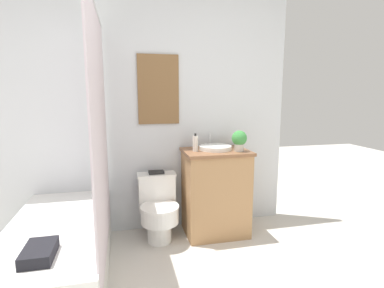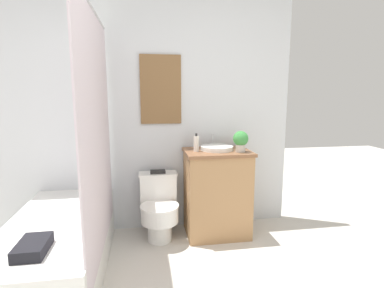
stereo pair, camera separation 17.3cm
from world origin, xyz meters
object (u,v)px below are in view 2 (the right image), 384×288
object	(u,v)px
toilet	(160,207)
potted_plant	(241,140)
soap_bottle	(197,144)
sink	(217,148)
book_on_tank	(158,172)

from	to	relation	value
toilet	potted_plant	world-z (taller)	potted_plant
soap_bottle	sink	bearing A→B (deg)	10.70
potted_plant	book_on_tank	world-z (taller)	potted_plant
sink	potted_plant	size ratio (longest dim) A/B	1.77
toilet	soap_bottle	bearing A→B (deg)	-2.82
sink	book_on_tank	world-z (taller)	sink
toilet	sink	world-z (taller)	sink
potted_plant	book_on_tank	xyz separation A→B (m)	(-0.76, 0.22, -0.33)
sink	soap_bottle	size ratio (longest dim) A/B	2.04
sink	potted_plant	distance (m)	0.25
toilet	book_on_tank	world-z (taller)	book_on_tank
soap_bottle	book_on_tank	size ratio (longest dim) A/B	1.17
potted_plant	book_on_tank	size ratio (longest dim) A/B	1.35
potted_plant	sink	bearing A→B (deg)	147.68
toilet	sink	xyz separation A→B (m)	(0.57, 0.02, 0.55)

